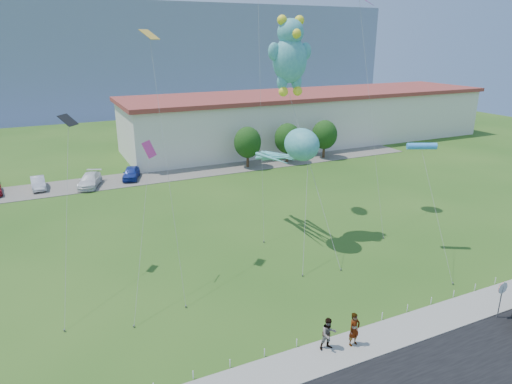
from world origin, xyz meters
TOP-DOWN VIEW (x-y plane):
  - ground at (0.00, 0.00)m, footprint 160.00×160.00m
  - sidewalk at (0.00, -2.75)m, footprint 80.00×2.50m
  - parking_strip at (0.00, 35.00)m, footprint 70.00×6.00m
  - hill_ridge at (0.00, 120.00)m, footprint 160.00×50.00m
  - warehouse at (26.00, 44.00)m, footprint 61.00×15.00m
  - stop_sign at (9.50, -4.21)m, footprint 0.80×0.07m
  - rope_fence at (0.00, -1.30)m, footprint 26.05×0.05m
  - tree_near at (10.00, 34.00)m, footprint 3.60×3.60m
  - tree_mid at (16.00, 34.00)m, footprint 3.60×3.60m
  - tree_far at (22.00, 34.00)m, footprint 3.60×3.60m
  - pedestrian_left at (-0.13, -2.61)m, footprint 0.77×0.55m
  - pedestrian_right at (-1.61, -2.30)m, footprint 1.00×0.82m
  - parked_car_silver at (-15.42, 35.73)m, footprint 1.62×4.19m
  - parked_car_white at (-9.99, 34.19)m, footprint 3.58×5.39m
  - parked_car_blue at (-5.09, 35.15)m, footprint 3.02×4.63m
  - octopus_kite at (3.79, 11.16)m, footprint 3.73×10.73m
  - teddy_bear_kite at (3.80, 12.23)m, footprint 3.73×8.57m
  - small_kite_yellow at (-7.04, 10.95)m, footprint 1.29×7.53m
  - small_kite_cyan at (11.82, 5.70)m, footprint 1.89×7.05m
  - small_kite_purple at (12.32, 15.18)m, footprint 2.28×8.06m
  - small_kite_pink at (-8.35, 9.01)m, footprint 3.49×5.90m
  - small_kite_black at (-12.77, 12.45)m, footprint 2.77×8.37m

SIDE VIEW (x-z plane):
  - ground at x=0.00m, z-range 0.00..0.00m
  - parking_strip at x=0.00m, z-range 0.00..0.06m
  - sidewalk at x=0.00m, z-range 0.00..0.10m
  - rope_fence at x=0.00m, z-range 0.00..0.50m
  - parked_car_silver at x=-15.42m, z-range 0.06..1.42m
  - parked_car_white at x=-9.99m, z-range 0.06..1.51m
  - parked_car_blue at x=-5.09m, z-range 0.06..1.53m
  - pedestrian_right at x=-1.61m, z-range 0.10..2.00m
  - pedestrian_left at x=-0.13m, z-range 0.10..2.07m
  - stop_sign at x=9.50m, z-range 0.62..3.12m
  - tree_near at x=10.00m, z-range 0.65..6.12m
  - tree_mid at x=16.00m, z-range 0.65..6.12m
  - tree_far at x=22.00m, z-range 0.65..6.12m
  - warehouse at x=26.00m, z-range 0.02..8.22m
  - octopus_kite at x=3.79m, z-range 2.97..12.75m
  - small_kite_pink at x=-8.35m, z-range 3.50..13.38m
  - small_kite_cyan at x=11.82m, z-range 3.97..12.91m
  - small_kite_black at x=-12.77m, z-range 4.01..15.53m
  - hill_ridge at x=0.00m, z-range 0.00..25.00m
  - small_kite_yellow at x=-7.04m, z-range 5.76..22.73m
  - teddy_bear_kite at x=3.80m, z-range 6.18..24.16m
  - small_kite_purple at x=12.32m, z-range 9.02..29.51m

